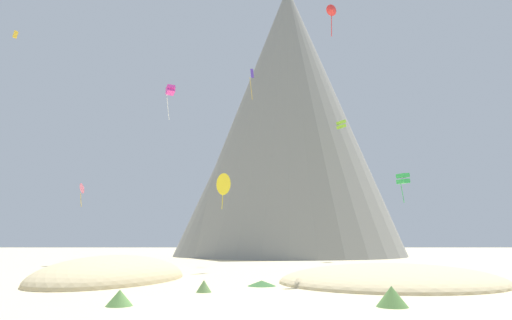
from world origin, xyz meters
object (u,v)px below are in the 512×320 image
Objects in this scene: kite_indigo_high at (251,78)px; kite_gold_mid at (14,34)px; kite_magenta_mid at (170,90)px; bush_scatter_east at (65,271)px; bush_far_right at (78,277)px; bush_mid_center at (119,298)px; kite_yellow_low at (222,184)px; kite_green_low at (402,179)px; bush_near_left at (261,283)px; kite_red_high at (331,10)px; bush_ridge_crest at (391,296)px; kite_rainbow_low at (82,188)px; kite_lime_mid at (340,125)px; bush_near_right at (203,286)px; rock_massif at (282,123)px.

kite_gold_mid is (-25.62, -26.33, -5.05)m from kite_indigo_high.
bush_scatter_east is at bearing 13.93° from kite_magenta_mid.
bush_far_right is 18.34m from bush_mid_center.
kite_green_low is at bearing 131.67° from kite_yellow_low.
bush_near_left is 0.40× the size of kite_indigo_high.
kite_red_high is (24.22, 4.32, 28.20)m from bush_far_right.
bush_near_left is 30.86m from kite_magenta_mid.
bush_ridge_crest is 0.46× the size of kite_rainbow_low.
kite_lime_mid is (35.67, 36.51, 25.14)m from bush_scatter_east.
bush_scatter_east is (-19.61, 11.13, 0.16)m from bush_near_left.
kite_lime_mid reaches higher than bush_near_right.
bush_far_right is 2.75× the size of kite_gold_mid.
bush_far_right is 0.52× the size of kite_magenta_mid.
kite_rainbow_low reaches higher than kite_green_low.
kite_green_low is at bearing 155.95° from kite_gold_mid.
rock_massif is at bearing -13.80° from kite_green_low.
bush_mid_center is at bearing 162.66° from kite_rainbow_low.
bush_scatter_east is at bearing 157.07° from kite_rainbow_low.
bush_mid_center is 28.85m from kite_yellow_low.
bush_far_right is at bearing 83.90° from kite_green_low.
kite_indigo_high reaches higher than bush_near_left.
bush_scatter_east reaches higher than bush_near_left.
bush_near_left is 1.54× the size of bush_mid_center.
kite_yellow_low is 0.95× the size of kite_magenta_mid.
bush_near_left is at bearing -149.88° from kite_red_high.
rock_massif reaches higher than kite_green_low.
bush_near_left is 0.03× the size of rock_massif.
bush_ridge_crest is at bearing -66.09° from kite_indigo_high.
bush_mid_center is 0.86× the size of bush_ridge_crest.
bush_mid_center is at bearing -99.97° from rock_massif.
kite_green_low is 31.05m from kite_magenta_mid.
kite_lime_mid is at bearing 52.29° from bush_far_right.
kite_rainbow_low is (-26.22, 30.49, 10.86)m from bush_near_left.
bush_mid_center is 0.52× the size of bush_scatter_east.
kite_rainbow_low is at bearing 112.01° from bush_far_right.
kite_green_low is 22.16m from kite_yellow_low.
bush_far_right is at bearing 122.21° from kite_gold_mid.
bush_far_right is 2.21× the size of bush_near_right.
rock_massif is (22.30, 61.63, 31.10)m from bush_far_right.
kite_red_high is 38.47m from kite_lime_mid.
kite_red_high is (11.88, 14.31, 28.03)m from bush_near_right.
kite_gold_mid is 0.23× the size of kite_rainbow_low.
kite_red_high is at bearing 86.37° from bush_ridge_crest.
kite_green_low is at bearing 11.87° from bush_scatter_east.
rock_massif is at bearing -137.34° from kite_magenta_mid.
kite_rainbow_low is (-42.29, -17.15, -14.44)m from kite_lime_mid.
bush_near_right is (3.73, 6.20, -0.01)m from bush_mid_center.
rock_massif is (25.65, 56.33, 30.96)m from bush_scatter_east.
kite_indigo_high is (2.75, 40.70, 30.23)m from bush_near_right.
kite_gold_mid is at bearing 136.63° from kite_rainbow_low.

